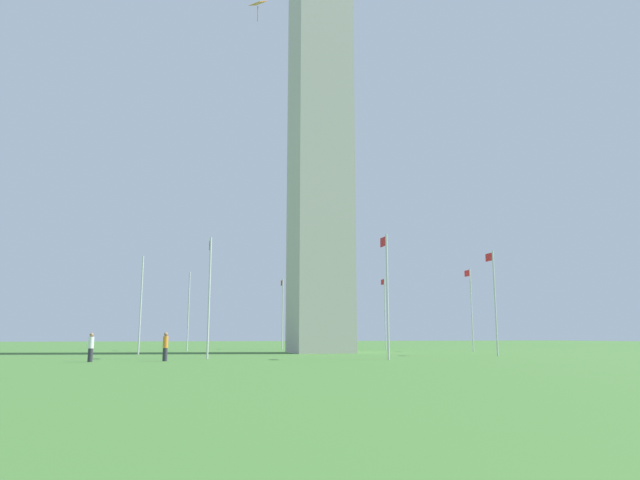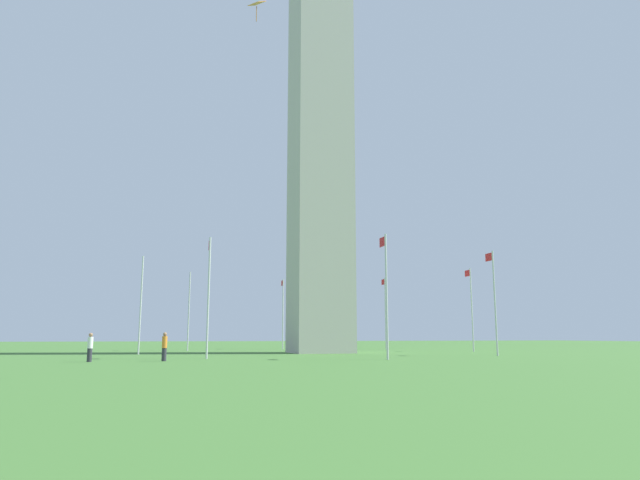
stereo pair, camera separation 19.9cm
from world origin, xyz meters
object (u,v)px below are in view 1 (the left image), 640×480
at_px(flagpole_se, 209,291).
at_px(obelisk_monument, 320,104).
at_px(flagpole_ne, 189,307).
at_px(person_white_shirt, 91,347).
at_px(flagpole_s, 387,290).
at_px(kite_orange_diamond, 258,4).
at_px(flagpole_e, 141,300).
at_px(flagpole_n, 282,310).
at_px(person_orange_shirt, 165,347).
at_px(flagpole_sw, 494,298).
at_px(flagpole_nw, 385,310).
at_px(flagpole_w, 471,306).

bearing_deg(flagpole_se, obelisk_monument, -45.14).
xyz_separation_m(flagpole_ne, person_white_shirt, (-25.60, 7.20, -3.74)).
relative_size(flagpole_s, person_white_shirt, 4.87).
bearing_deg(kite_orange_diamond, flagpole_e, 18.55).
height_order(flagpole_n, flagpole_s, same).
height_order(flagpole_se, person_orange_shirt, flagpole_se).
distance_m(flagpole_sw, person_orange_shirt, 26.04).
relative_size(obelisk_monument, flagpole_se, 5.80).
height_order(obelisk_monument, flagpole_sw, obelisk_monument).
height_order(obelisk_monument, flagpole_n, obelisk_monument).
bearing_deg(person_orange_shirt, flagpole_s, -69.81).
distance_m(flagpole_n, flagpole_ne, 12.30).
xyz_separation_m(flagpole_n, person_orange_shirt, (-30.42, 14.23, -3.72)).
bearing_deg(person_orange_shirt, flagpole_se, -16.72).
bearing_deg(kite_orange_diamond, person_orange_shirt, 43.75).
relative_size(obelisk_monument, flagpole_sw, 5.80).
relative_size(flagpole_ne, flagpole_sw, 1.00).
bearing_deg(person_orange_shirt, flagpole_e, 34.45).
relative_size(flagpole_e, flagpole_sw, 1.00).
bearing_deg(flagpole_ne, flagpole_sw, -135.00).
relative_size(flagpole_ne, flagpole_s, 1.00).
xyz_separation_m(obelisk_monument, flagpole_s, (-16.02, 0.00, -19.80)).
relative_size(flagpole_nw, kite_orange_diamond, 5.79).
bearing_deg(obelisk_monument, flagpole_se, 134.86).
xyz_separation_m(flagpole_s, flagpole_sw, (4.71, -11.37, 0.00)).
height_order(obelisk_monument, flagpole_ne, obelisk_monument).
bearing_deg(flagpole_ne, flagpole_w, -112.50).
distance_m(flagpole_nw, person_white_shirt, 39.57).
distance_m(person_orange_shirt, kite_orange_diamond, 22.19).
distance_m(flagpole_se, flagpole_nw, 32.15).
bearing_deg(flagpole_nw, flagpole_sw, 180.00).
bearing_deg(flagpole_nw, flagpole_w, -157.50).
distance_m(flagpole_ne, flagpole_sw, 32.15).
bearing_deg(obelisk_monument, flagpole_ne, 44.86).
height_order(person_white_shirt, person_orange_shirt, person_orange_shirt).
height_order(flagpole_sw, person_white_shirt, flagpole_sw).
bearing_deg(flagpole_se, flagpole_w, -67.50).
bearing_deg(flagpole_n, flagpole_ne, 112.50).
relative_size(flagpole_sw, flagpole_w, 1.00).
bearing_deg(flagpole_se, flagpole_ne, 0.00).
relative_size(flagpole_e, kite_orange_diamond, 5.79).
distance_m(flagpole_ne, flagpole_w, 29.70).
bearing_deg(flagpole_s, obelisk_monument, -0.00).
bearing_deg(flagpole_se, flagpole_s, -112.50).
relative_size(flagpole_ne, person_white_shirt, 4.87).
bearing_deg(flagpole_s, flagpole_nw, -22.50).
height_order(flagpole_e, flagpole_s, same).
bearing_deg(flagpole_ne, person_white_shirt, 164.30).
bearing_deg(flagpole_s, flagpole_sw, -67.50).
height_order(flagpole_nw, person_orange_shirt, flagpole_nw).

